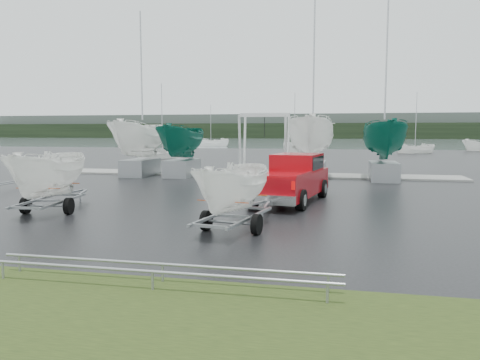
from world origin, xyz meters
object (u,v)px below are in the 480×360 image
(pickup_truck, at_px, (293,177))
(trailer_hitched, at_px, (233,147))
(trailer_parked, at_px, (47,135))
(boat_hoist, at_px, (264,135))

(pickup_truck, bearing_deg, trailer_hitched, -90.00)
(trailer_parked, bearing_deg, boat_hoist, 63.94)
(pickup_truck, distance_m, boat_hoist, 11.58)
(pickup_truck, xyz_separation_m, trailer_parked, (-8.26, -4.77, 1.77))
(pickup_truck, relative_size, trailer_hitched, 1.35)
(trailer_hitched, xyz_separation_m, trailer_parked, (-7.16, 1.59, 0.32))
(trailer_parked, bearing_deg, trailer_hitched, -20.16)
(boat_hoist, bearing_deg, pickup_truck, -74.91)
(trailer_hitched, bearing_deg, trailer_parked, 177.26)
(pickup_truck, height_order, boat_hoist, boat_hoist)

